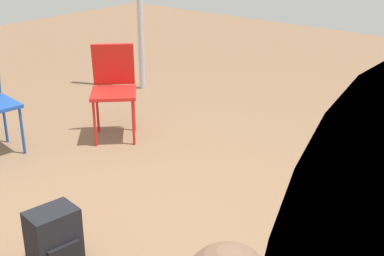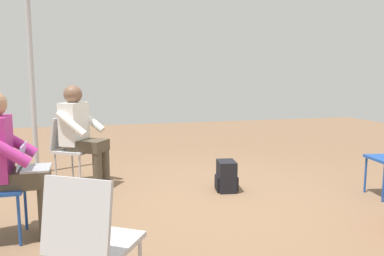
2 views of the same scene
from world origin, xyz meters
name	(u,v)px [view 1 (image 1 of 2)]	position (x,y,z in m)	size (l,w,h in m)	color
ground_plane	(144,247)	(0.00, 0.00, 0.00)	(14.00, 14.00, 0.00)	brown
chair_northwest	(114,84)	(-1.47, 1.16, 0.50)	(0.58, 0.58, 0.85)	red
backpack_near_laptop_user	(54,241)	(-0.29, -0.45, 0.16)	(0.28, 0.31, 0.36)	black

